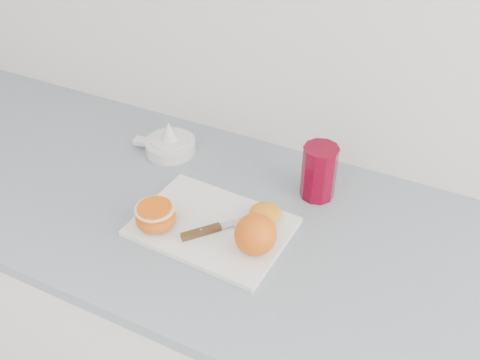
{
  "coord_description": "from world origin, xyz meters",
  "views": [
    {
      "loc": [
        0.38,
        0.94,
        1.66
      ],
      "look_at": [
        -0.01,
        1.75,
        0.96
      ],
      "focal_mm": 40.0,
      "sensor_mm": 36.0,
      "label": 1
    }
  ],
  "objects_px": {
    "citrus_juicer": "(170,143)",
    "red_tumbler": "(319,174)",
    "counter": "(231,341)",
    "cutting_board": "(212,227)",
    "half_orange": "(156,217)"
  },
  "relations": [
    {
      "from": "counter",
      "to": "citrus_juicer",
      "type": "bearing_deg",
      "value": 148.06
    },
    {
      "from": "cutting_board",
      "to": "half_orange",
      "type": "height_order",
      "value": "half_orange"
    },
    {
      "from": "half_orange",
      "to": "red_tumbler",
      "type": "height_order",
      "value": "red_tumbler"
    },
    {
      "from": "citrus_juicer",
      "to": "half_orange",
      "type": "bearing_deg",
      "value": -63.11
    },
    {
      "from": "counter",
      "to": "cutting_board",
      "type": "height_order",
      "value": "cutting_board"
    },
    {
      "from": "cutting_board",
      "to": "half_orange",
      "type": "xyz_separation_m",
      "value": [
        -0.1,
        -0.06,
        0.03
      ]
    },
    {
      "from": "red_tumbler",
      "to": "citrus_juicer",
      "type": "bearing_deg",
      "value": -179.94
    },
    {
      "from": "counter",
      "to": "red_tumbler",
      "type": "distance_m",
      "value": 0.55
    },
    {
      "from": "counter",
      "to": "red_tumbler",
      "type": "height_order",
      "value": "red_tumbler"
    },
    {
      "from": "half_orange",
      "to": "citrus_juicer",
      "type": "distance_m",
      "value": 0.29
    },
    {
      "from": "citrus_juicer",
      "to": "red_tumbler",
      "type": "xyz_separation_m",
      "value": [
        0.39,
        0.0,
        0.04
      ]
    },
    {
      "from": "half_orange",
      "to": "citrus_juicer",
      "type": "height_order",
      "value": "citrus_juicer"
    },
    {
      "from": "red_tumbler",
      "to": "cutting_board",
      "type": "bearing_deg",
      "value": -127.8
    },
    {
      "from": "cutting_board",
      "to": "half_orange",
      "type": "bearing_deg",
      "value": -151.09
    },
    {
      "from": "cutting_board",
      "to": "citrus_juicer",
      "type": "xyz_separation_m",
      "value": [
        -0.23,
        0.2,
        0.02
      ]
    }
  ]
}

